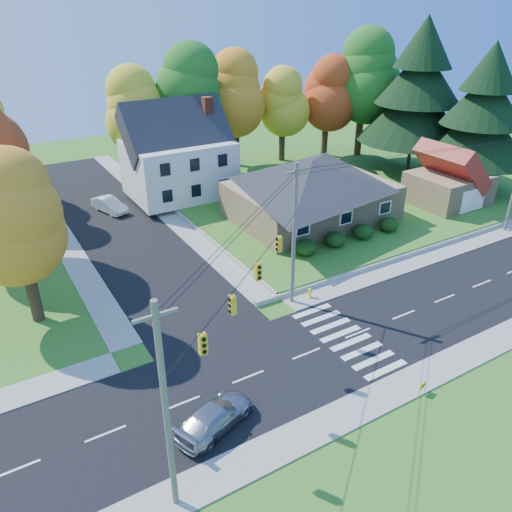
{
  "coord_description": "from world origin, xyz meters",
  "views": [
    {
      "loc": [
        -18.71,
        -18.79,
        18.76
      ],
      "look_at": [
        -2.72,
        8.0,
        2.68
      ],
      "focal_mm": 35.0,
      "sensor_mm": 36.0,
      "label": 1
    }
  ],
  "objects_px": {
    "white_car": "(110,205)",
    "fire_hydrant": "(310,293)",
    "ranch_house": "(311,189)",
    "silver_sedan": "(215,417)"
  },
  "relations": [
    {
      "from": "ranch_house",
      "to": "silver_sedan",
      "type": "relative_size",
      "value": 3.26
    },
    {
      "from": "white_car",
      "to": "fire_hydrant",
      "type": "height_order",
      "value": "white_car"
    },
    {
      "from": "silver_sedan",
      "to": "fire_hydrant",
      "type": "xyz_separation_m",
      "value": [
        11.08,
        7.29,
        -0.3
      ]
    },
    {
      "from": "ranch_house",
      "to": "white_car",
      "type": "relative_size",
      "value": 3.36
    },
    {
      "from": "ranch_house",
      "to": "silver_sedan",
      "type": "height_order",
      "value": "ranch_house"
    },
    {
      "from": "white_car",
      "to": "silver_sedan",
      "type": "bearing_deg",
      "value": -114.91
    },
    {
      "from": "silver_sedan",
      "to": "fire_hydrant",
      "type": "height_order",
      "value": "silver_sedan"
    },
    {
      "from": "white_car",
      "to": "fire_hydrant",
      "type": "distance_m",
      "value": 24.3
    },
    {
      "from": "fire_hydrant",
      "to": "ranch_house",
      "type": "bearing_deg",
      "value": 53.63
    },
    {
      "from": "ranch_house",
      "to": "silver_sedan",
      "type": "distance_m",
      "value": 26.66
    }
  ]
}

